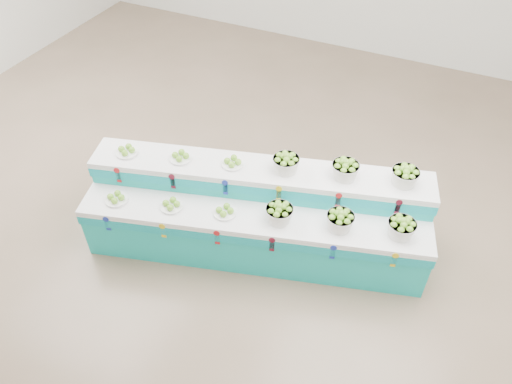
% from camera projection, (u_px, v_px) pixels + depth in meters
% --- Properties ---
extents(ground, '(10.00, 10.00, 0.00)m').
position_uv_depth(ground, '(203.00, 198.00, 6.70)').
color(ground, '#75604B').
rests_on(ground, ground).
extents(display_stand, '(4.06, 2.01, 1.02)m').
position_uv_depth(display_stand, '(256.00, 215.00, 5.77)').
color(display_stand, '#17B3AD').
rests_on(display_stand, ground).
extents(plate_lower_left, '(0.32, 0.32, 0.10)m').
position_uv_depth(plate_lower_left, '(116.00, 197.00, 5.60)').
color(plate_lower_left, white).
rests_on(plate_lower_left, display_stand).
extents(plate_lower_mid, '(0.32, 0.32, 0.10)m').
position_uv_depth(plate_lower_mid, '(171.00, 204.00, 5.52)').
color(plate_lower_mid, white).
rests_on(plate_lower_mid, display_stand).
extents(plate_lower_right, '(0.32, 0.32, 0.10)m').
position_uv_depth(plate_lower_right, '(225.00, 210.00, 5.45)').
color(plate_lower_right, white).
rests_on(plate_lower_right, display_stand).
extents(basket_lower_left, '(0.37, 0.37, 0.22)m').
position_uv_depth(basket_lower_left, '(279.00, 213.00, 5.34)').
color(basket_lower_left, silver).
rests_on(basket_lower_left, display_stand).
extents(basket_lower_mid, '(0.37, 0.37, 0.22)m').
position_uv_depth(basket_lower_mid, '(340.00, 220.00, 5.26)').
color(basket_lower_mid, silver).
rests_on(basket_lower_mid, display_stand).
extents(basket_lower_right, '(0.37, 0.37, 0.22)m').
position_uv_depth(basket_lower_right, '(402.00, 227.00, 5.18)').
color(basket_lower_right, silver).
rests_on(basket_lower_right, display_stand).
extents(plate_upper_left, '(0.32, 0.32, 0.10)m').
position_uv_depth(plate_upper_left, '(126.00, 150.00, 5.75)').
color(plate_upper_left, white).
rests_on(plate_upper_left, display_stand).
extents(plate_upper_mid, '(0.32, 0.32, 0.10)m').
position_uv_depth(plate_upper_mid, '(180.00, 156.00, 5.67)').
color(plate_upper_mid, white).
rests_on(plate_upper_mid, display_stand).
extents(plate_upper_right, '(0.32, 0.32, 0.10)m').
position_uv_depth(plate_upper_right, '(233.00, 161.00, 5.60)').
color(plate_upper_right, white).
rests_on(plate_upper_right, display_stand).
extents(basket_upper_left, '(0.37, 0.37, 0.22)m').
position_uv_depth(basket_upper_left, '(286.00, 163.00, 5.48)').
color(basket_upper_left, silver).
rests_on(basket_upper_left, display_stand).
extents(basket_upper_mid, '(0.37, 0.37, 0.22)m').
position_uv_depth(basket_upper_mid, '(345.00, 169.00, 5.40)').
color(basket_upper_mid, silver).
rests_on(basket_upper_mid, display_stand).
extents(basket_upper_right, '(0.37, 0.37, 0.22)m').
position_uv_depth(basket_upper_right, '(405.00, 176.00, 5.33)').
color(basket_upper_right, silver).
rests_on(basket_upper_right, display_stand).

